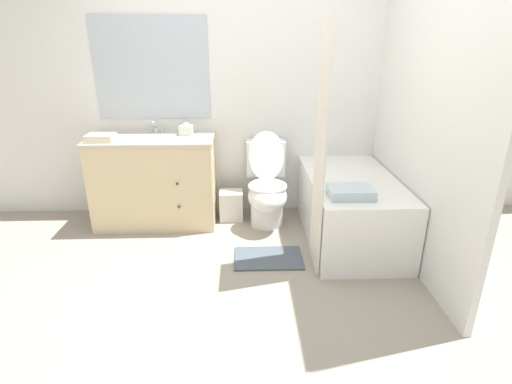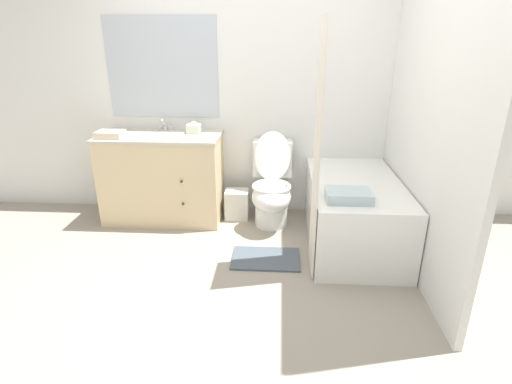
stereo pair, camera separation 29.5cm
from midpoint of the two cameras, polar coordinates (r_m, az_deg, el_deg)
name	(u,v)px [view 1 (the left image)]	position (r m, az deg, el deg)	size (l,w,h in m)	color
ground_plane	(239,293)	(2.96, -5.40, -14.27)	(14.00, 14.00, 0.00)	gray
wall_back	(237,88)	(3.97, -4.92, 14.51)	(8.00, 0.06, 2.50)	silver
wall_right	(414,100)	(3.42, 19.31, 12.29)	(0.05, 2.51, 2.50)	silver
vanity_cabinet	(156,180)	(3.98, -16.24, 1.67)	(1.15, 0.59, 0.85)	beige
sink_faucet	(155,128)	(4.05, -16.23, 8.68)	(0.14, 0.12, 0.12)	silver
toilet	(267,189)	(3.82, -0.66, 0.44)	(0.38, 0.68, 0.88)	white
bathtub	(350,208)	(3.62, 11.01, -2.29)	(0.75, 1.37, 0.58)	white
shower_curtain	(320,153)	(2.92, 6.30, 5.52)	(0.01, 0.37, 1.85)	silver
wastebasket	(231,205)	(4.00, -5.67, -1.93)	(0.23, 0.20, 0.29)	silver
tissue_box	(186,130)	(3.88, -12.11, 8.69)	(0.12, 0.14, 0.11)	silver
hand_towel_folded	(100,138)	(3.86, -23.43, 7.11)	(0.24, 0.18, 0.06)	beige
bath_towel_folded	(350,192)	(3.08, 10.71, -0.07)	(0.33, 0.24, 0.08)	silver
bath_mat	(268,258)	(3.34, -0.79, -9.48)	(0.56, 0.37, 0.02)	#4C5660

